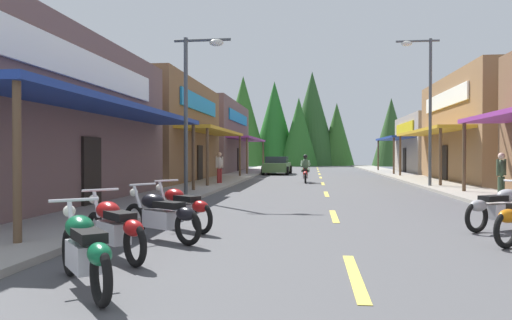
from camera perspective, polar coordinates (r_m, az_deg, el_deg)
ground at (r=23.49m, az=8.24°, el=-3.30°), size 9.02×78.65×0.10m
sidewalk_left at (r=24.05m, az=-5.68°, el=-2.94°), size 2.53×78.65×0.12m
sidewalk_right at (r=24.31m, az=22.00°, el=-2.95°), size 2.53×78.65×0.12m
centerline_dashes at (r=27.88m, az=8.02°, el=-2.54°), size 0.16×55.08×0.01m
storefront_left_middle at (r=28.34m, az=-14.22°, el=3.30°), size 9.28×11.45×5.75m
storefront_left_far at (r=42.02m, az=-7.84°, el=2.72°), size 10.23×13.45×6.10m
storefront_right_far at (r=41.29m, az=22.26°, el=1.77°), size 8.57×9.68×4.75m
streetlamp_left at (r=16.44m, az=-7.51°, el=8.07°), size 1.98×0.30×5.62m
streetlamp_right at (r=23.45m, az=19.84°, el=7.70°), size 1.98×0.30×6.99m
motorcycle_parked_right_4 at (r=11.11m, az=27.61°, el=-5.10°), size 1.85×1.25×1.04m
motorcycle_parked_left_0 at (r=5.93m, az=-20.20°, el=-10.13°), size 1.46×1.70×1.04m
motorcycle_parked_left_1 at (r=7.55m, az=-16.92°, el=-7.77°), size 1.63×1.54×1.04m
motorcycle_parked_left_2 at (r=8.84m, az=-11.50°, el=-6.51°), size 1.87×1.21×1.04m
motorcycle_parked_left_3 at (r=10.01m, az=-9.16°, el=-5.65°), size 1.74×1.41×1.04m
rider_cruising_lead at (r=26.20m, az=6.04°, el=-1.33°), size 0.60×2.14×1.57m
pedestrian_by_shop at (r=23.90m, az=-4.48°, el=-0.74°), size 0.40×0.52×1.69m
pedestrian_browsing at (r=18.00m, az=27.71°, el=-1.42°), size 0.44×0.43×1.65m
parked_car_curbside at (r=36.86m, az=2.59°, el=-0.68°), size 2.19×4.36×1.40m
treeline_backdrop at (r=63.77m, az=5.04°, el=4.40°), size 25.29×10.73×13.02m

